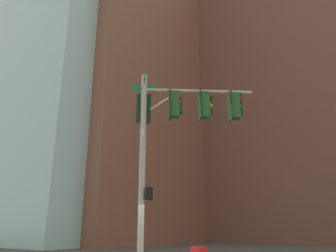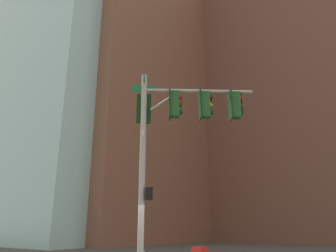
# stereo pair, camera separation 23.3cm
# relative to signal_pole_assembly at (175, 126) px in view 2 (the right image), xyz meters

# --- Properties ---
(signal_pole_assembly) EXTENTS (3.70, 3.10, 7.33)m
(signal_pole_assembly) POSITION_rel_signal_pole_assembly_xyz_m (0.00, 0.00, 0.00)
(signal_pole_assembly) COLOR #9E998C
(signal_pole_assembly) RESTS_ON ground_plane
(building_brick_nearside) EXTENTS (26.85, 20.42, 41.40)m
(building_brick_nearside) POSITION_rel_signal_pole_assembly_xyz_m (3.46, -41.46, 15.36)
(building_brick_nearside) COLOR brown
(building_brick_nearside) RESTS_ON ground_plane
(building_brick_midblock) EXTENTS (23.90, 19.92, 43.99)m
(building_brick_midblock) POSITION_rel_signal_pole_assembly_xyz_m (28.20, -21.45, 16.65)
(building_brick_midblock) COLOR brown
(building_brick_midblock) RESTS_ON ground_plane
(building_brick_farside) EXTENTS (17.85, 14.37, 46.81)m
(building_brick_farside) POSITION_rel_signal_pole_assembly_xyz_m (26.39, -53.00, 18.06)
(building_brick_farside) COLOR brown
(building_brick_farside) RESTS_ON ground_plane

